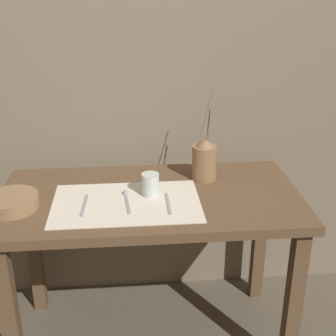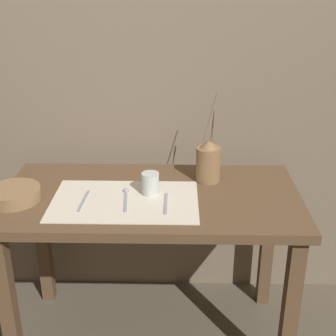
# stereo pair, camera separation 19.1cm
# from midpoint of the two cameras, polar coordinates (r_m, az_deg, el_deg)

# --- Properties ---
(ground_plane) EXTENTS (12.00, 12.00, 0.00)m
(ground_plane) POSITION_cam_midpoint_polar(r_m,az_deg,el_deg) (2.39, -4.29, -19.68)
(ground_plane) COLOR brown
(stone_wall_back) EXTENTS (7.00, 0.06, 2.40)m
(stone_wall_back) POSITION_cam_midpoint_polar(r_m,az_deg,el_deg) (2.22, -5.44, 12.07)
(stone_wall_back) COLOR #7A6B56
(stone_wall_back) RESTS_ON ground_plane
(wooden_table) EXTENTS (1.25, 0.64, 0.75)m
(wooden_table) POSITION_cam_midpoint_polar(r_m,az_deg,el_deg) (2.01, -4.83, -6.19)
(wooden_table) COLOR brown
(wooden_table) RESTS_ON ground_plane
(linen_cloth) EXTENTS (0.60, 0.38, 0.00)m
(linen_cloth) POSITION_cam_midpoint_polar(r_m,az_deg,el_deg) (1.90, -7.98, -4.31)
(linen_cloth) COLOR beige
(linen_cloth) RESTS_ON wooden_table
(pitcher_with_flowers) EXTENTS (0.11, 0.11, 0.40)m
(pitcher_with_flowers) POSITION_cam_midpoint_polar(r_m,az_deg,el_deg) (2.07, 1.83, 0.93)
(pitcher_with_flowers) COLOR olive
(pitcher_with_flowers) RESTS_ON wooden_table
(wooden_bowl) EXTENTS (0.22, 0.22, 0.05)m
(wooden_bowl) POSITION_cam_midpoint_polar(r_m,az_deg,el_deg) (1.97, -21.27, -3.97)
(wooden_bowl) COLOR #8E6B47
(wooden_bowl) RESTS_ON wooden_table
(glass_tumbler_near) EXTENTS (0.07, 0.07, 0.09)m
(glass_tumbler_near) POSITION_cam_midpoint_polar(r_m,az_deg,el_deg) (1.94, -4.96, -2.04)
(glass_tumbler_near) COLOR silver
(glass_tumbler_near) RESTS_ON wooden_table
(knife_center) EXTENTS (0.02, 0.18, 0.00)m
(knife_center) POSITION_cam_midpoint_polar(r_m,az_deg,el_deg) (1.91, -13.01, -4.52)
(knife_center) COLOR #939399
(knife_center) RESTS_ON wooden_table
(spoon_outer) EXTENTS (0.03, 0.19, 0.02)m
(spoon_outer) POSITION_cam_midpoint_polar(r_m,az_deg,el_deg) (1.94, -7.94, -3.56)
(spoon_outer) COLOR #939399
(spoon_outer) RESTS_ON wooden_table
(fork_outer) EXTENTS (0.01, 0.18, 0.00)m
(fork_outer) POSITION_cam_midpoint_polar(r_m,az_deg,el_deg) (1.88, -2.89, -4.41)
(fork_outer) COLOR #939399
(fork_outer) RESTS_ON wooden_table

